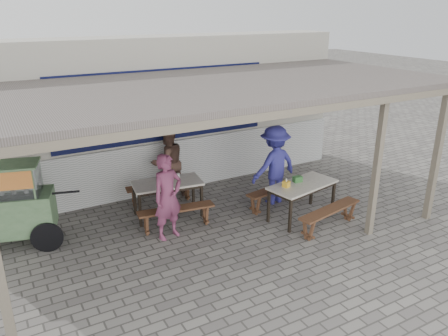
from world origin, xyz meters
name	(u,v)px	position (x,y,z in m)	size (l,w,h in m)	color
ground	(240,243)	(0.00, 0.00, 0.00)	(60.00, 60.00, 0.00)	slate
back_wall	(163,113)	(0.00, 3.58, 1.72)	(9.00, 1.28, 3.50)	#BAB5A6
warung_roof	(217,89)	(0.02, 0.90, 2.71)	(9.00, 4.21, 2.81)	#605752
table_left	(167,186)	(-0.72, 1.71, 0.67)	(1.48, 0.89, 0.75)	silver
bench_left_street	(176,213)	(-0.81, 1.07, 0.34)	(1.52, 0.49, 0.45)	brown
bench_left_wall	(161,189)	(-0.63, 2.35, 0.34)	(1.52, 0.49, 0.45)	brown
table_right	(303,187)	(1.64, 0.29, 0.67)	(1.57, 0.96, 0.75)	silver
bench_right_street	(330,214)	(1.78, -0.40, 0.34)	(1.58, 0.57, 0.45)	brown
bench_right_wall	(276,192)	(1.51, 0.98, 0.34)	(1.58, 0.57, 0.45)	brown
vendor_cart	(11,203)	(-3.59, 1.91, 0.85)	(2.02, 1.13, 1.57)	#688F5F
patron_street_side	(168,197)	(-1.05, 0.86, 0.82)	(0.60, 0.39, 1.64)	#80385A
patron_wall_side	(168,162)	(-0.32, 2.62, 0.83)	(0.81, 0.63, 1.66)	brown
patron_right_table	(274,165)	(1.59, 1.21, 0.87)	(1.13, 0.65, 1.75)	#343294
tissue_box	(286,184)	(1.25, 0.32, 0.81)	(0.12, 0.12, 0.12)	gold
donation_box	(298,179)	(1.61, 0.42, 0.81)	(0.18, 0.12, 0.12)	#306A2F
condiment_jar	(178,175)	(-0.41, 1.86, 0.79)	(0.07, 0.07, 0.08)	silver
condiment_bowl	(162,179)	(-0.76, 1.87, 0.78)	(0.22, 0.22, 0.05)	white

